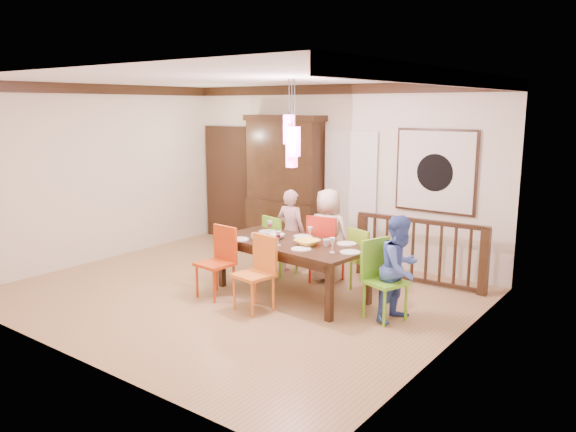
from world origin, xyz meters
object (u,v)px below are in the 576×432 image
Objects in this scene: china_hutch at (284,184)px; person_far_mid at (328,235)px; chair_far_left at (281,241)px; chair_end_right at (386,275)px; person_end_right at (400,268)px; balustrade at (420,250)px; person_far_left at (291,231)px; dining_table at (292,248)px.

person_far_mid is at bearing -32.86° from china_hutch.
chair_end_right is (2.14, -0.72, 0.03)m from chair_far_left.
person_far_mid is at bearing 76.91° from chair_end_right.
person_end_right is at bearing 145.42° from person_far_mid.
person_far_mid is (1.56, -1.01, -0.51)m from china_hutch.
balustrade is 1.96m from person_far_left.
person_far_mid is (-1.15, -0.66, 0.19)m from balustrade.
dining_table is 2.48m from china_hutch.
balustrade is (2.72, -0.35, -0.70)m from china_hutch.
person_end_right reaches higher than dining_table.
balustrade is 1.51× the size of person_far_left.
balustrade is 1.53× the size of person_end_right.
chair_far_left is 0.71× the size of person_far_left.
china_hutch is at bearing 76.76° from chair_end_right.
person_far_mid is at bearing -152.95° from balustrade.
person_end_right is at bearing -39.97° from chair_end_right.
person_end_right is at bearing -30.39° from china_hutch.
person_far_left is at bearing 85.93° from chair_end_right.
chair_end_right is 3.59m from china_hutch.
person_far_mid is (-1.41, 0.90, 0.13)m from chair_end_right.
dining_table is 0.98m from chair_far_left.
china_hutch is (-2.97, 1.91, 0.65)m from chair_end_right.
person_end_right is at bearing -77.86° from balustrade.
chair_end_right is 1.59m from balustrade.
person_far_mid is at bearing 94.07° from dining_table.
balustrade is 1.54m from person_end_right.
china_hutch reaches higher than chair_end_right.
china_hutch is 2.83m from balustrade.
china_hutch is at bearing -53.30° from person_far_left.
chair_far_left is at bearing 72.67° from person_far_left.
person_far_mid reaches higher than chair_far_left.
person_far_left is 1.01× the size of person_end_right.
person_end_right is (1.55, -0.82, -0.04)m from person_far_mid.
person_far_left reaches higher than chair_far_left.
chair_end_right is at bearing -32.73° from china_hutch.
person_far_mid reaches higher than person_far_left.
dining_table is 0.86m from person_far_mid.
china_hutch is (-1.53, 1.87, 0.53)m from dining_table.
chair_far_left is 0.77m from person_far_mid.
china_hutch is 1.84× the size of person_far_left.
dining_table is 1.61× the size of person_far_mid.
chair_end_right is 0.19m from person_end_right.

